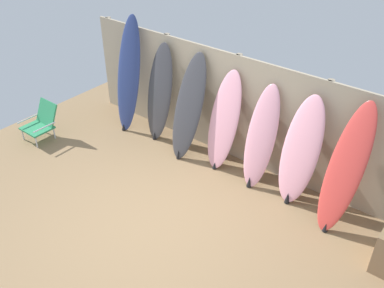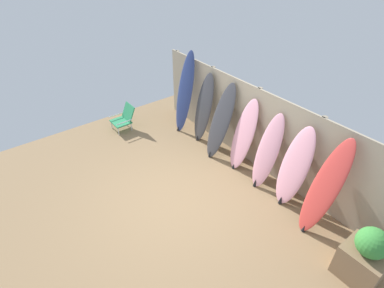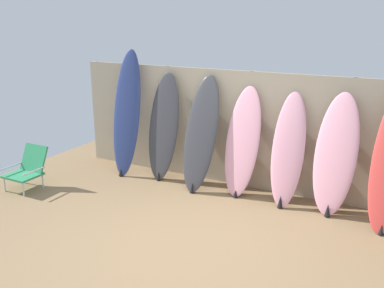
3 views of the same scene
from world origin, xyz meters
name	(u,v)px [view 1 (image 1 of 3)]	position (x,y,z in m)	size (l,w,h in m)	color
ground	(152,218)	(0.00, 0.00, 0.00)	(7.68, 7.68, 0.00)	#8E704C
fence_back	(235,108)	(0.00, 2.01, 0.90)	(6.08, 0.11, 1.80)	tan
surfboard_navy_0	(129,75)	(-2.02, 1.64, 1.03)	(0.54, 0.60, 2.07)	navy
surfboard_charcoal_1	(159,93)	(-1.36, 1.71, 0.85)	(0.58, 0.46, 1.72)	#38383D
surfboard_charcoal_2	(189,108)	(-0.64, 1.62, 0.85)	(0.53, 0.67, 1.73)	#38383D
surfboard_pink_3	(224,122)	(0.01, 1.70, 0.79)	(0.55, 0.53, 1.61)	pink
surfboard_pink_4	(261,138)	(0.70, 1.67, 0.78)	(0.48, 0.57, 1.58)	pink
surfboard_pink_5	(300,152)	(1.33, 1.67, 0.81)	(0.60, 0.53, 1.63)	pink
surfboard_red_6	(345,170)	(2.01, 1.56, 0.87)	(0.53, 0.72, 1.77)	#D13D38
beach_chair	(41,121)	(-2.99, 0.35, 0.32)	(0.50, 0.57, 0.64)	silver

